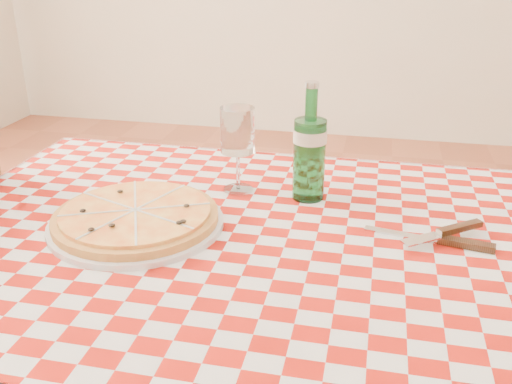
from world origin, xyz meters
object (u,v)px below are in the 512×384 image
dining_table (259,280)px  wine_glass (238,150)px  pizza_plate (136,216)px  water_bottle (310,142)px

dining_table → wine_glass: 0.29m
pizza_plate → wine_glass: size_ratio=1.79×
water_bottle → dining_table: bearing=-108.8°
dining_table → water_bottle: (0.06, 0.19, 0.22)m
dining_table → pizza_plate: size_ratio=3.61×
water_bottle → wine_glass: bearing=178.0°
pizza_plate → water_bottle: water_bottle is taller
pizza_plate → water_bottle: size_ratio=1.34×
pizza_plate → wine_glass: 0.27m
dining_table → wine_glass: wine_glass is taller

